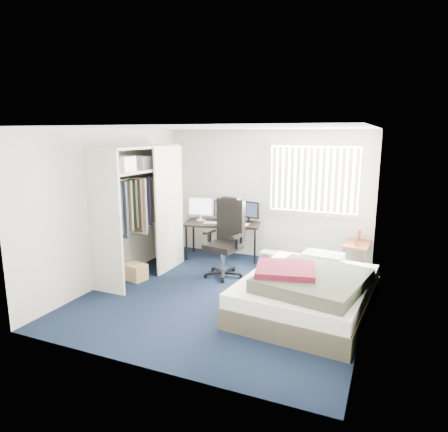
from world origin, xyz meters
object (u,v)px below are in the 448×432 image
object	(u,v)px
desk	(223,220)
office_chair	(226,246)
nightstand	(358,246)
bed	(307,291)

from	to	relation	value
desk	office_chair	distance (m)	1.03
desk	nightstand	distance (m)	2.54
desk	bed	xyz separation A→B (m)	(2.04, -1.82, -0.45)
nightstand	bed	xyz separation A→B (m)	(-0.49, -1.91, -0.20)
desk	nightstand	xyz separation A→B (m)	(2.53, 0.09, -0.26)
desk	bed	distance (m)	2.77
office_chair	bed	distance (m)	1.86
office_chair	bed	xyz separation A→B (m)	(1.60, -0.92, -0.22)
office_chair	nightstand	size ratio (longest dim) A/B	1.60
desk	nightstand	bearing A→B (deg)	2.11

